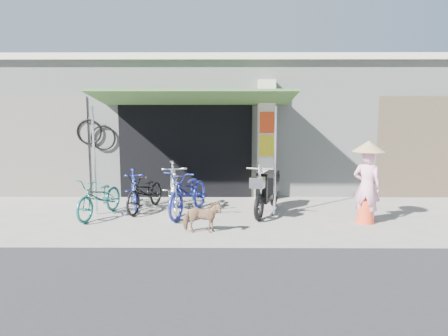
{
  "coord_description": "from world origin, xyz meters",
  "views": [
    {
      "loc": [
        -0.13,
        -8.56,
        2.42
      ],
      "look_at": [
        -0.2,
        1.0,
        1.0
      ],
      "focal_mm": 35.0,
      "sensor_mm": 36.0,
      "label": 1
    }
  ],
  "objects_px": {
    "moped": "(268,190)",
    "nun": "(367,182)",
    "bike_blue": "(134,189)",
    "bike_silver": "(174,188)",
    "bike_teal": "(100,197)",
    "street_dog": "(202,217)",
    "bike_navy": "(189,192)",
    "bike_black": "(145,192)"
  },
  "relations": [
    {
      "from": "bike_navy",
      "to": "nun",
      "type": "height_order",
      "value": "nun"
    },
    {
      "from": "moped",
      "to": "bike_teal",
      "type": "bearing_deg",
      "value": -155.09
    },
    {
      "from": "bike_teal",
      "to": "bike_navy",
      "type": "xyz_separation_m",
      "value": [
        1.89,
        0.19,
        0.07
      ]
    },
    {
      "from": "bike_navy",
      "to": "bike_teal",
      "type": "bearing_deg",
      "value": -155.71
    },
    {
      "from": "bike_silver",
      "to": "nun",
      "type": "distance_m",
      "value": 4.1
    },
    {
      "from": "bike_blue",
      "to": "street_dog",
      "type": "xyz_separation_m",
      "value": [
        1.69,
        -1.95,
        -0.14
      ]
    },
    {
      "from": "bike_black",
      "to": "street_dog",
      "type": "distance_m",
      "value": 2.23
    },
    {
      "from": "bike_silver",
      "to": "bike_black",
      "type": "bearing_deg",
      "value": 152.0
    },
    {
      "from": "bike_silver",
      "to": "bike_navy",
      "type": "relative_size",
      "value": 0.98
    },
    {
      "from": "bike_blue",
      "to": "bike_silver",
      "type": "xyz_separation_m",
      "value": [
        0.97,
        -0.42,
        0.12
      ]
    },
    {
      "from": "bike_silver",
      "to": "bike_navy",
      "type": "height_order",
      "value": "bike_silver"
    },
    {
      "from": "bike_silver",
      "to": "bike_navy",
      "type": "bearing_deg",
      "value": -34.08
    },
    {
      "from": "bike_navy",
      "to": "nun",
      "type": "xyz_separation_m",
      "value": [
        3.66,
        -0.64,
        0.33
      ]
    },
    {
      "from": "bike_silver",
      "to": "street_dog",
      "type": "xyz_separation_m",
      "value": [
        0.71,
        -1.53,
        -0.27
      ]
    },
    {
      "from": "street_dog",
      "to": "bike_teal",
      "type": "bearing_deg",
      "value": 60.35
    },
    {
      "from": "bike_teal",
      "to": "nun",
      "type": "distance_m",
      "value": 5.59
    },
    {
      "from": "bike_black",
      "to": "bike_silver",
      "type": "bearing_deg",
      "value": -0.96
    },
    {
      "from": "street_dog",
      "to": "nun",
      "type": "relative_size",
      "value": 0.43
    },
    {
      "from": "bike_teal",
      "to": "street_dog",
      "type": "xyz_separation_m",
      "value": [
        2.26,
        -1.18,
        -0.13
      ]
    },
    {
      "from": "bike_black",
      "to": "moped",
      "type": "bearing_deg",
      "value": 13.2
    },
    {
      "from": "bike_teal",
      "to": "bike_navy",
      "type": "relative_size",
      "value": 0.86
    },
    {
      "from": "bike_navy",
      "to": "nun",
      "type": "relative_size",
      "value": 1.14
    },
    {
      "from": "moped",
      "to": "nun",
      "type": "relative_size",
      "value": 1.13
    },
    {
      "from": "bike_blue",
      "to": "bike_navy",
      "type": "distance_m",
      "value": 1.44
    },
    {
      "from": "bike_blue",
      "to": "moped",
      "type": "distance_m",
      "value": 3.08
    },
    {
      "from": "bike_silver",
      "to": "nun",
      "type": "xyz_separation_m",
      "value": [
        4.01,
        -0.79,
        0.27
      ]
    },
    {
      "from": "bike_black",
      "to": "bike_blue",
      "type": "bearing_deg",
      "value": 163.01
    },
    {
      "from": "bike_silver",
      "to": "street_dog",
      "type": "relative_size",
      "value": 2.63
    },
    {
      "from": "bike_black",
      "to": "bike_navy",
      "type": "bearing_deg",
      "value": -3.1
    },
    {
      "from": "bike_teal",
      "to": "bike_blue",
      "type": "height_order",
      "value": "bike_blue"
    },
    {
      "from": "bike_black",
      "to": "bike_navy",
      "type": "relative_size",
      "value": 0.85
    },
    {
      "from": "street_dog",
      "to": "nun",
      "type": "distance_m",
      "value": 3.42
    },
    {
      "from": "bike_black",
      "to": "street_dog",
      "type": "bearing_deg",
      "value": -34.74
    },
    {
      "from": "bike_teal",
      "to": "moped",
      "type": "xyz_separation_m",
      "value": [
        3.63,
        0.39,
        0.07
      ]
    },
    {
      "from": "bike_blue",
      "to": "street_dog",
      "type": "bearing_deg",
      "value": -64.24
    },
    {
      "from": "street_dog",
      "to": "nun",
      "type": "xyz_separation_m",
      "value": [
        3.3,
        0.74,
        0.54
      ]
    },
    {
      "from": "bike_blue",
      "to": "bike_black",
      "type": "xyz_separation_m",
      "value": [
        0.3,
        -0.2,
        -0.02
      ]
    },
    {
      "from": "moped",
      "to": "nun",
      "type": "height_order",
      "value": "nun"
    },
    {
      "from": "bike_teal",
      "to": "bike_navy",
      "type": "height_order",
      "value": "bike_navy"
    },
    {
      "from": "bike_black",
      "to": "bike_silver",
      "type": "distance_m",
      "value": 0.72
    },
    {
      "from": "street_dog",
      "to": "bike_blue",
      "type": "bearing_deg",
      "value": 38.85
    },
    {
      "from": "bike_navy",
      "to": "moped",
      "type": "relative_size",
      "value": 1.01
    }
  ]
}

